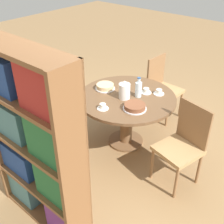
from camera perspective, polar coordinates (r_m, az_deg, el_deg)
ground_plane at (r=3.84m, az=2.79°, el=-6.00°), size 14.00×14.00×0.00m
dining_table at (r=3.53m, az=3.02°, el=1.08°), size 1.20×1.20×0.70m
chair_a at (r=4.21m, az=10.13°, el=5.14°), size 0.44×0.44×0.93m
chair_b at (r=3.46m, az=-11.18°, el=-1.40°), size 0.59×0.59×0.93m
chair_c at (r=3.10m, az=14.17°, el=-6.28°), size 0.51×0.51×0.93m
bookshelf at (r=2.46m, az=-14.85°, el=-6.60°), size 1.02×0.28×1.74m
coffee_pot at (r=3.36m, az=2.61°, el=4.36°), size 0.14×0.14×0.23m
water_bottle at (r=3.41m, az=5.40°, el=4.69°), size 0.08×0.08×0.25m
cake_main at (r=3.18m, az=4.65°, el=1.06°), size 0.27×0.27×0.06m
cake_second at (r=3.61m, az=-1.40°, el=5.16°), size 0.25×0.25×0.07m
cup_a at (r=3.55m, az=6.94°, el=4.27°), size 0.13×0.13×0.06m
cup_b at (r=3.54m, az=9.51°, el=4.00°), size 0.13×0.13×0.06m
cup_c at (r=3.19m, az=-1.89°, el=1.07°), size 0.13×0.13×0.06m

